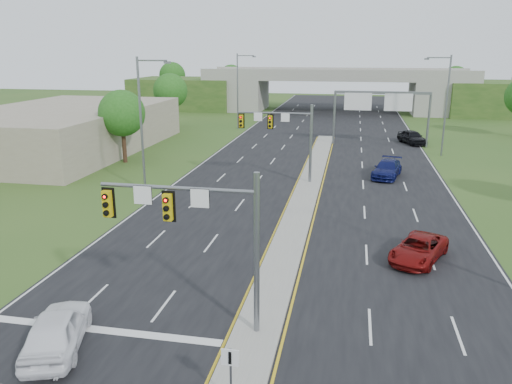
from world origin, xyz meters
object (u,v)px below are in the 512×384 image
object	(u,v)px
overpass	(336,93)
car_far_c	(412,137)
signal_mast_far	(285,130)
car_far_a	(419,249)
car_far_b	(387,169)
sign_gantry	(380,103)
signal_mast_near	(201,225)
car_white	(57,329)
keep_right_sign	(230,367)

from	to	relation	value
overpass	car_far_c	size ratio (longest dim) A/B	15.82
signal_mast_far	car_far_a	distance (m)	18.92
car_far_b	sign_gantry	bearing A→B (deg)	103.88
signal_mast_near	car_far_a	xyz separation A→B (m)	(9.80, 9.33, -4.03)
overpass	signal_mast_far	bearing A→B (deg)	-92.35
signal_mast_near	signal_mast_far	world-z (taller)	same
sign_gantry	car_far_a	xyz separation A→B (m)	(0.85, -35.67, -4.54)
car_far_c	car_white	bearing A→B (deg)	-132.91
sign_gantry	car_white	xyz separation A→B (m)	(-14.25, -47.47, -4.38)
signal_mast_far	car_far_b	size ratio (longest dim) A/B	1.31
car_far_b	car_far_c	distance (m)	18.72
sign_gantry	overpass	size ratio (longest dim) A/B	0.14
signal_mast_near	signal_mast_far	distance (m)	25.00
car_far_a	car_far_b	world-z (taller)	car_far_b
keep_right_sign	car_far_c	xyz separation A→B (m)	(11.00, 51.46, -0.64)
signal_mast_far	car_white	bearing A→B (deg)	-100.93
overpass	car_far_a	world-z (taller)	overpass
overpass	car_far_a	distance (m)	71.20
keep_right_sign	sign_gantry	bearing A→B (deg)	82.30
signal_mast_near	car_white	xyz separation A→B (m)	(-5.31, -2.48, -3.87)
overpass	sign_gantry	bearing A→B (deg)	-79.21
car_far_b	car_far_c	bearing A→B (deg)	90.47
signal_mast_near	overpass	bearing A→B (deg)	88.38
keep_right_sign	overpass	size ratio (longest dim) A/B	0.03
sign_gantry	car_far_b	distance (m)	16.84
car_far_b	car_far_a	bearing A→B (deg)	-74.91
keep_right_sign	car_far_c	world-z (taller)	keep_right_sign
signal_mast_far	keep_right_sign	xyz separation A→B (m)	(2.26, -29.45, -3.21)
car_far_a	car_far_b	xyz separation A→B (m)	(-0.65, 19.42, 0.10)
signal_mast_near	sign_gantry	xyz separation A→B (m)	(8.95, 44.99, 0.51)
signal_mast_far	sign_gantry	world-z (taller)	signal_mast_far
car_white	car_far_c	world-z (taller)	car_far_c
sign_gantry	car_far_b	bearing A→B (deg)	-89.29
signal_mast_near	car_far_b	world-z (taller)	signal_mast_near
car_far_a	sign_gantry	bearing A→B (deg)	115.70
car_white	car_far_b	bearing A→B (deg)	-133.08
car_far_c	sign_gantry	bearing A→B (deg)	-177.30
signal_mast_near	keep_right_sign	xyz separation A→B (m)	(2.26, -4.45, -3.21)
keep_right_sign	signal_mast_far	bearing A→B (deg)	94.39
keep_right_sign	sign_gantry	world-z (taller)	sign_gantry
car_white	car_far_c	size ratio (longest dim) A/B	0.97
keep_right_sign	car_far_b	xyz separation A→B (m)	(6.88, 33.20, -0.72)
signal_mast_near	car_far_a	bearing A→B (deg)	43.59
overpass	car_far_c	distance (m)	34.95
signal_mast_near	overpass	size ratio (longest dim) A/B	0.09
keep_right_sign	car_far_c	bearing A→B (deg)	77.94
car_far_b	car_far_c	size ratio (longest dim) A/B	1.06
signal_mast_near	car_white	world-z (taller)	signal_mast_near
keep_right_sign	car_far_a	xyz separation A→B (m)	(7.54, 13.78, -0.82)
keep_right_sign	car_far_c	size ratio (longest dim) A/B	0.44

